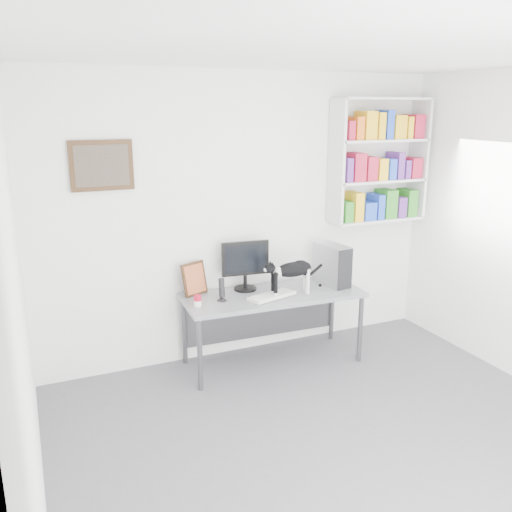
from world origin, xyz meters
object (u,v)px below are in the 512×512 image
bookshelf (379,161)px  cat (292,278)px  keyboard (272,296)px  soup_can (198,301)px  monitor (245,265)px  pc_tower (332,265)px  leaning_print (194,278)px  desk (273,328)px  speaker (222,289)px

bookshelf → cat: (-1.15, -0.35, -0.99)m
keyboard → soup_can: size_ratio=4.59×
keyboard → soup_can: soup_can is taller
monitor → pc_tower: size_ratio=1.21×
monitor → leaning_print: monitor is taller
monitor → leaning_print: 0.49m
desk → leaning_print: (-0.68, 0.27, 0.51)m
keyboard → leaning_print: size_ratio=1.43×
desk → bookshelf: bearing=13.2°
pc_tower → leaning_print: pc_tower is taller
bookshelf → soup_can: bookshelf is taller
monitor → keyboard: bearing=-59.6°
desk → keyboard: (-0.06, -0.10, 0.37)m
desk → speaker: bearing=-177.9°
desk → leaning_print: leaning_print is taller
monitor → cat: monitor is taller
bookshelf → cat: bookshelf is taller
keyboard → leaning_print: bearing=133.9°
leaning_print → soup_can: size_ratio=3.21×
desk → leaning_print: 0.88m
speaker → monitor: bearing=40.5°
cat → keyboard: bearing=178.4°
leaning_print → cat: 0.90m
pc_tower → cat: size_ratio=0.75×
bookshelf → monitor: 1.74m
bookshelf → desk: bookshelf is taller
desk → keyboard: keyboard is taller
bookshelf → pc_tower: size_ratio=3.10×
monitor → cat: bearing=-36.7°
desk → monitor: 0.65m
cat → soup_can: bearing=176.0°
bookshelf → pc_tower: 1.18m
pc_tower → monitor: bearing=159.8°
leaning_print → soup_can: bearing=-124.9°
bookshelf → pc_tower: (-0.65, -0.23, -0.95)m
desk → speaker: 0.68m
bookshelf → soup_can: bearing=-172.1°
soup_can → pc_tower: bearing=2.3°
desk → soup_can: size_ratio=17.02×
monitor → cat: size_ratio=0.91×
desk → cat: (0.14, -0.11, 0.51)m
bookshelf → desk: bearing=-169.3°
desk → pc_tower: pc_tower is taller
bookshelf → keyboard: bookshelf is taller
keyboard → speaker: (-0.45, 0.10, 0.09)m
pc_tower → cat: bearing=-173.5°
keyboard → cat: (0.20, -0.01, 0.15)m
pc_tower → cat: (-0.50, -0.12, -0.04)m
desk → speaker: (-0.50, 0.00, 0.46)m
desk → monitor: bearing=136.0°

